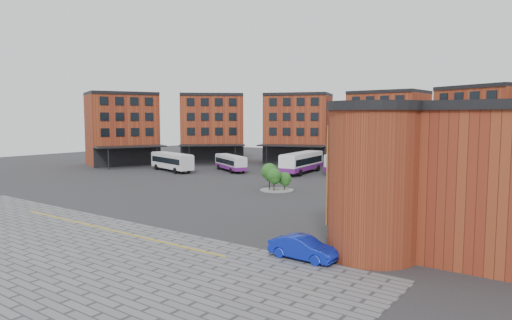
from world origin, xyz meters
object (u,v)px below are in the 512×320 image
Objects in this scene: bus_d at (360,163)px; bus_c at (302,162)px; bus_f at (459,182)px; bus_b at (231,162)px; blue_car at (303,248)px; bus_a at (172,161)px; bus_e at (406,172)px; tree_island at (275,176)px.

bus_c is at bearing -124.66° from bus_d.
bus_d is 1.33× the size of bus_f.
bus_c is 1.04× the size of bus_d.
bus_c reaches higher than bus_f.
bus_b is 2.08× the size of blue_car.
bus_d reaches higher than bus_a.
bus_a reaches higher than bus_e.
bus_d is 2.60× the size of blue_car.
bus_a is 39.83m from bus_e.
bus_d is at bearing -168.11° from bus_e.
tree_island is at bearing -77.16° from bus_c.
bus_b is at bearing -127.35° from bus_d.
bus_c reaches higher than bus_e.
bus_a is at bearing 56.60° from blue_car.
tree_island is 22.95m from bus_d.
bus_d is at bearing -166.79° from bus_f.
tree_island is 19.72m from bus_c.
bus_c is at bearing -38.31° from bus_b.
bus_e is 39.79m from blue_car.
tree_island is at bearing -89.33° from bus_a.
bus_a reaches higher than blue_car.
tree_island is at bearing -80.75° from bus_e.
bus_a is 0.91× the size of bus_c.
tree_island reaches higher than bus_e.
bus_e is at bearing -60.75° from bus_a.
bus_b is at bearing 143.67° from tree_island.
blue_car is at bearing -66.81° from bus_c.
bus_d reaches higher than bus_b.
bus_b is (8.33, 6.30, -0.37)m from bus_a.
blue_car is at bearing -47.62° from bus_f.
bus_a is at bearing -123.17° from bus_d.
blue_car is at bearing -108.12° from bus_a.
bus_d reaches higher than bus_e.
tree_island is 22.85m from bus_f.
blue_car is (44.57, -30.27, -1.12)m from bus_a.
bus_e is (11.76, 16.52, -0.23)m from tree_island.
blue_car is at bearing -42.35° from bus_d.
bus_f is 1.96× the size of blue_car.
bus_b is at bearing -137.61° from bus_f.
bus_b is at bearing -165.43° from bus_c.
blue_car is (24.35, -41.35, -1.14)m from bus_c.
bus_a is at bearing -122.13° from bus_e.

